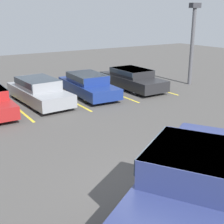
# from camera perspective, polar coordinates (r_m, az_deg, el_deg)

# --- Properties ---
(ground_plane) EXTENTS (60.00, 60.00, 0.00)m
(ground_plane) POSITION_cam_1_polar(r_m,az_deg,el_deg) (8.31, 10.08, -14.97)
(ground_plane) COLOR #4C4947
(stall_stripe_b) EXTENTS (0.12, 5.27, 0.01)m
(stall_stripe_b) POSITION_cam_1_polar(r_m,az_deg,el_deg) (16.06, -17.13, 0.84)
(stall_stripe_b) COLOR yellow
(stall_stripe_b) RESTS_ON ground_plane
(stall_stripe_c) EXTENTS (0.12, 5.27, 0.01)m
(stall_stripe_c) POSITION_cam_1_polar(r_m,az_deg,el_deg) (16.97, -8.05, 2.35)
(stall_stripe_c) COLOR yellow
(stall_stripe_c) RESTS_ON ground_plane
(stall_stripe_d) EXTENTS (0.12, 5.27, 0.01)m
(stall_stripe_d) POSITION_cam_1_polar(r_m,az_deg,el_deg) (18.27, -0.06, 3.63)
(stall_stripe_d) COLOR yellow
(stall_stripe_d) RESTS_ON ground_plane
(stall_stripe_e) EXTENTS (0.12, 5.27, 0.01)m
(stall_stripe_e) POSITION_cam_1_polar(r_m,az_deg,el_deg) (19.87, 6.77, 4.67)
(stall_stripe_e) COLOR yellow
(stall_stripe_e) RESTS_ON ground_plane
(pickup_truck) EXTENTS (6.08, 4.84, 1.77)m
(pickup_truck) POSITION_cam_1_polar(r_m,az_deg,el_deg) (7.38, 15.20, -11.98)
(pickup_truck) COLOR navy
(pickup_truck) RESTS_ON ground_plane
(parked_sedan_b) EXTENTS (2.02, 4.76, 1.27)m
(parked_sedan_b) POSITION_cam_1_polar(r_m,az_deg,el_deg) (16.37, -13.23, 3.91)
(parked_sedan_b) COLOR gray
(parked_sedan_b) RESTS_ON ground_plane
(parked_sedan_c) EXTENTS (1.98, 4.75, 1.23)m
(parked_sedan_c) POSITION_cam_1_polar(r_m,az_deg,el_deg) (17.48, -4.43, 5.14)
(parked_sedan_c) COLOR navy
(parked_sedan_c) RESTS_ON ground_plane
(parked_sedan_d) EXTENTS (1.81, 4.71, 1.22)m
(parked_sedan_d) POSITION_cam_1_polar(r_m,az_deg,el_deg) (19.06, 3.71, 6.20)
(parked_sedan_d) COLOR #232326
(parked_sedan_d) RESTS_ON ground_plane
(light_post) EXTENTS (0.70, 0.36, 5.01)m
(light_post) POSITION_cam_1_polar(r_m,az_deg,el_deg) (20.58, 14.53, 12.94)
(light_post) COLOR #515156
(light_post) RESTS_ON ground_plane
(traffic_cone) EXTENTS (0.52, 0.52, 0.66)m
(traffic_cone) POSITION_cam_1_polar(r_m,az_deg,el_deg) (11.48, 19.41, -4.49)
(traffic_cone) COLOR black
(traffic_cone) RESTS_ON ground_plane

